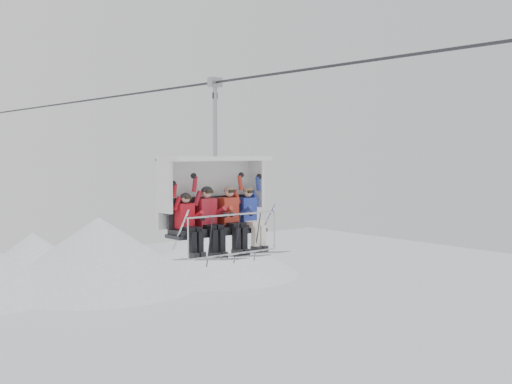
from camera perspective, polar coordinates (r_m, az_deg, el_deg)
haul_cable at (r=13.67m, az=0.00°, el=10.22°), size 0.06×50.00×0.06m
chairlift_carrier at (r=14.89m, az=-3.93°, el=-0.22°), size 2.65×1.17×3.98m
skier_far_left at (r=14.18m, az=-6.06°, el=-2.68°), size 0.38×1.69×1.52m
skier_center_left at (r=14.50m, az=-4.21°, el=-2.31°), size 0.43×1.69×1.70m
skier_center_right at (r=14.88m, az=-2.22°, el=-2.17°), size 0.43×1.69×1.68m
skier_far_right at (r=15.22m, az=-0.53°, el=-2.10°), size 0.41×1.69×1.62m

